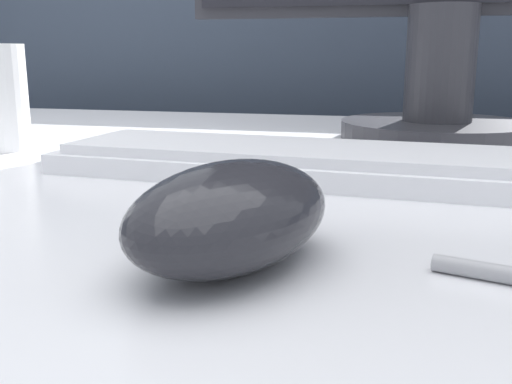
# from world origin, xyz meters

# --- Properties ---
(partition_panel) EXTENTS (5.00, 0.03, 1.02)m
(partition_panel) POSITION_xyz_m (0.00, 0.61, 0.51)
(partition_panel) COLOR #333D4C
(partition_panel) RESTS_ON ground_plane
(computer_mouse_near) EXTENTS (0.11, 0.14, 0.05)m
(computer_mouse_near) POSITION_xyz_m (0.00, -0.21, 0.80)
(computer_mouse_near) COLOR #232328
(computer_mouse_near) RESTS_ON desk
(keyboard) EXTENTS (0.46, 0.15, 0.02)m
(keyboard) POSITION_xyz_m (0.02, -0.00, 0.79)
(keyboard) COLOR white
(keyboard) RESTS_ON desk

